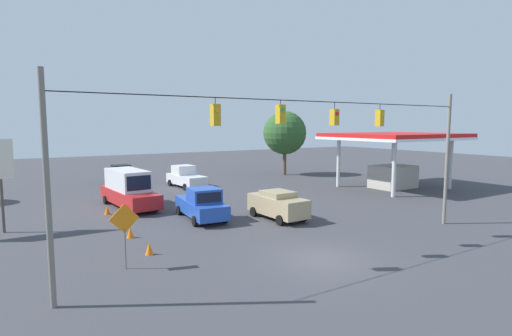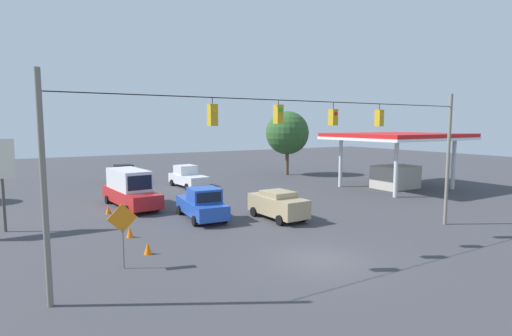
# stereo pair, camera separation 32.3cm
# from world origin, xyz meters

# --- Properties ---
(ground_plane) EXTENTS (140.00, 140.00, 0.00)m
(ground_plane) POSITION_xyz_m (0.00, 0.00, 0.00)
(ground_plane) COLOR #3D3D42
(overhead_signal_span) EXTENTS (22.08, 0.38, 8.00)m
(overhead_signal_span) POSITION_xyz_m (0.02, -1.06, 5.04)
(overhead_signal_span) COLOR slate
(overhead_signal_span) RESTS_ON ground_plane
(sedan_black_withflow_deep) EXTENTS (2.20, 4.24, 1.93)m
(sedan_black_withflow_deep) POSITION_xyz_m (2.03, -29.67, 1.01)
(sedan_black_withflow_deep) COLOR black
(sedan_black_withflow_deep) RESTS_ON ground_plane
(pickup_truck_blue_withflow_mid) EXTENTS (2.56, 5.49, 2.12)m
(pickup_truck_blue_withflow_mid) POSITION_xyz_m (1.44, -10.13, 0.98)
(pickup_truck_blue_withflow_mid) COLOR #234CB2
(pickup_truck_blue_withflow_mid) RESTS_ON ground_plane
(box_truck_red_withflow_far) EXTENTS (2.89, 7.45, 2.81)m
(box_truck_red_withflow_far) POSITION_xyz_m (4.50, -16.63, 1.39)
(box_truck_red_withflow_far) COLOR red
(box_truck_red_withflow_far) RESTS_ON ground_plane
(sedan_tan_crossing_near) EXTENTS (2.22, 4.58, 1.85)m
(sedan_tan_crossing_near) POSITION_xyz_m (-2.84, -7.60, 0.97)
(sedan_tan_crossing_near) COLOR tan
(sedan_tan_crossing_near) RESTS_ON ground_plane
(pickup_truck_white_oncoming_deep) EXTENTS (2.55, 5.35, 2.12)m
(pickup_truck_white_oncoming_deep) POSITION_xyz_m (-2.78, -23.50, 0.98)
(pickup_truck_white_oncoming_deep) COLOR silver
(pickup_truck_white_oncoming_deep) RESTS_ON ground_plane
(traffic_cone_nearest) EXTENTS (0.39, 0.39, 0.61)m
(traffic_cone_nearest) POSITION_xyz_m (6.53, -4.83, 0.31)
(traffic_cone_nearest) COLOR orange
(traffic_cone_nearest) RESTS_ON ground_plane
(traffic_cone_second) EXTENTS (0.39, 0.39, 0.61)m
(traffic_cone_second) POSITION_xyz_m (6.57, -8.19, 0.31)
(traffic_cone_second) COLOR orange
(traffic_cone_second) RESTS_ON ground_plane
(traffic_cone_third) EXTENTS (0.39, 0.39, 0.61)m
(traffic_cone_third) POSITION_xyz_m (6.54, -11.77, 0.31)
(traffic_cone_third) COLOR orange
(traffic_cone_third) RESTS_ON ground_plane
(traffic_cone_fourth) EXTENTS (0.39, 0.39, 0.61)m
(traffic_cone_fourth) POSITION_xyz_m (6.44, -14.86, 0.31)
(traffic_cone_fourth) COLOR orange
(traffic_cone_fourth) RESTS_ON ground_plane
(gas_station) EXTENTS (11.65, 9.76, 5.34)m
(gas_station) POSITION_xyz_m (-19.89, -12.35, 3.90)
(gas_station) COLOR red
(gas_station) RESTS_ON ground_plane
(work_zone_sign) EXTENTS (1.27, 0.06, 2.84)m
(work_zone_sign) POSITION_xyz_m (7.95, -3.47, 1.99)
(work_zone_sign) COLOR slate
(work_zone_sign) RESTS_ON ground_plane
(tree_horizon_right) EXTENTS (5.27, 5.27, 7.81)m
(tree_horizon_right) POSITION_xyz_m (-16.81, -26.23, 5.16)
(tree_horizon_right) COLOR brown
(tree_horizon_right) RESTS_ON ground_plane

